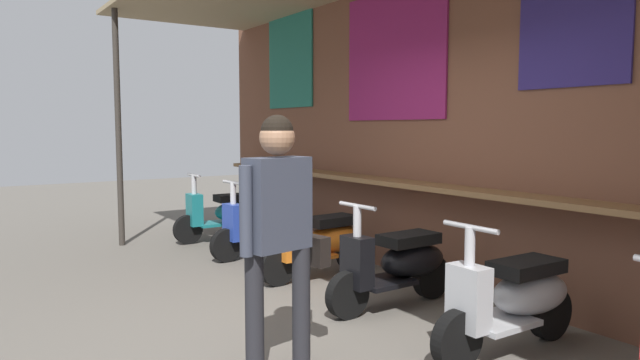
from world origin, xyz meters
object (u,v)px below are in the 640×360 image
object	(u,v)px
scooter_teal	(227,213)
scooter_orange	(323,241)
scooter_black	(399,264)
shopper_with_handbag	(280,218)
scooter_blue	(268,225)
scooter_silver	(515,298)

from	to	relation	value
scooter_teal	scooter_orange	xyz separation A→B (m)	(2.44, -0.00, 0.00)
scooter_teal	scooter_orange	world-z (taller)	same
scooter_orange	scooter_black	size ratio (longest dim) A/B	1.00
scooter_black	shopper_with_handbag	bearing A→B (deg)	20.69
scooter_teal	shopper_with_handbag	size ratio (longest dim) A/B	0.83
scooter_blue	shopper_with_handbag	distance (m)	3.53
scooter_teal	scooter_blue	xyz separation A→B (m)	(1.21, -0.00, 0.00)
scooter_teal	scooter_black	xyz separation A→B (m)	(3.66, 0.00, 0.00)
scooter_black	shopper_with_handbag	size ratio (longest dim) A/B	0.83
scooter_black	shopper_with_handbag	distance (m)	1.83
scooter_orange	scooter_black	distance (m)	1.22
scooter_blue	scooter_silver	world-z (taller)	same
scooter_black	scooter_teal	bearing A→B (deg)	-91.15
scooter_black	scooter_silver	distance (m)	1.24
shopper_with_handbag	scooter_blue	bearing A→B (deg)	-37.04
scooter_orange	scooter_black	xyz separation A→B (m)	(1.22, 0.00, 0.00)
scooter_teal	scooter_orange	bearing A→B (deg)	92.42
scooter_orange	scooter_teal	bearing A→B (deg)	-93.10
shopper_with_handbag	scooter_silver	bearing A→B (deg)	-120.47
scooter_teal	scooter_blue	size ratio (longest dim) A/B	1.00
scooter_orange	shopper_with_handbag	distance (m)	2.53
scooter_blue	shopper_with_handbag	world-z (taller)	shopper_with_handbag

